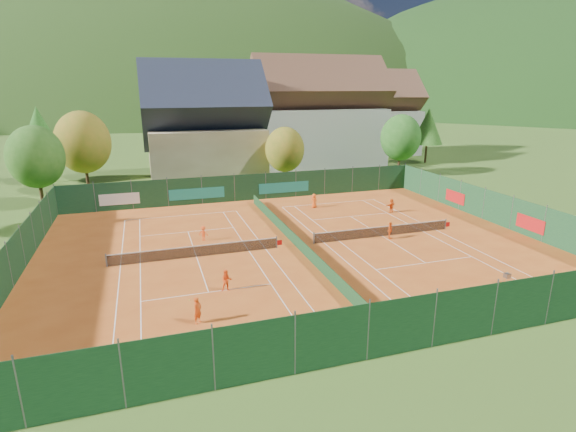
{
  "coord_description": "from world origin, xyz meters",
  "views": [
    {
      "loc": [
        -11.13,
        -32.66,
        12.68
      ],
      "look_at": [
        0.0,
        2.0,
        2.0
      ],
      "focal_mm": 28.0,
      "sensor_mm": 36.0,
      "label": 1
    }
  ],
  "objects_px": {
    "chalet": "(205,131)",
    "player_left_far": "(203,233)",
    "player_right_far_a": "(314,201)",
    "player_right_far_b": "(391,206)",
    "player_left_near": "(198,310)",
    "hotel_block_b": "(372,118)",
    "player_right_near": "(390,230)",
    "player_left_mid": "(227,280)",
    "ball_hopper": "(507,275)",
    "hotel_block_a": "(318,119)"
  },
  "relations": [
    {
      "from": "player_right_near",
      "to": "player_right_far_b",
      "type": "xyz_separation_m",
      "value": [
        4.39,
        7.31,
        -0.03
      ]
    },
    {
      "from": "player_left_mid",
      "to": "hotel_block_a",
      "type": "bearing_deg",
      "value": 67.15
    },
    {
      "from": "hotel_block_b",
      "to": "player_left_mid",
      "type": "distance_m",
      "value": 62.79
    },
    {
      "from": "hotel_block_a",
      "to": "player_left_near",
      "type": "bearing_deg",
      "value": -118.59
    },
    {
      "from": "hotel_block_b",
      "to": "player_right_near",
      "type": "distance_m",
      "value": 50.16
    },
    {
      "from": "chalet",
      "to": "player_left_mid",
      "type": "distance_m",
      "value": 37.18
    },
    {
      "from": "ball_hopper",
      "to": "player_right_far_b",
      "type": "bearing_deg",
      "value": 84.91
    },
    {
      "from": "player_right_far_b",
      "to": "player_right_near",
      "type": "bearing_deg",
      "value": 37.07
    },
    {
      "from": "hotel_block_a",
      "to": "ball_hopper",
      "type": "xyz_separation_m",
      "value": [
        -4.96,
        -47.06,
        -6.83
      ]
    },
    {
      "from": "hotel_block_b",
      "to": "player_right_far_a",
      "type": "relative_size",
      "value": 11.33
    },
    {
      "from": "player_right_far_a",
      "to": "player_left_far",
      "type": "bearing_deg",
      "value": 18.79
    },
    {
      "from": "player_right_far_a",
      "to": "chalet",
      "type": "bearing_deg",
      "value": -75.87
    },
    {
      "from": "hotel_block_b",
      "to": "player_right_far_b",
      "type": "relative_size",
      "value": 11.9
    },
    {
      "from": "hotel_block_a",
      "to": "player_left_near",
      "type": "distance_m",
      "value": 52.85
    },
    {
      "from": "player_right_near",
      "to": "player_right_far_b",
      "type": "relative_size",
      "value": 1.05
    },
    {
      "from": "hotel_block_a",
      "to": "player_left_mid",
      "type": "distance_m",
      "value": 48.71
    },
    {
      "from": "player_left_far",
      "to": "hotel_block_b",
      "type": "bearing_deg",
      "value": -104.02
    },
    {
      "from": "chalet",
      "to": "player_right_far_b",
      "type": "bearing_deg",
      "value": -56.39
    },
    {
      "from": "hotel_block_a",
      "to": "ball_hopper",
      "type": "bearing_deg",
      "value": -96.02
    },
    {
      "from": "player_right_near",
      "to": "player_right_far_a",
      "type": "relative_size",
      "value": 1.0
    },
    {
      "from": "hotel_block_a",
      "to": "player_right_far_b",
      "type": "xyz_separation_m",
      "value": [
        -3.39,
        -29.49,
        -6.66
      ]
    },
    {
      "from": "player_left_far",
      "to": "player_right_far_a",
      "type": "xyz_separation_m",
      "value": [
        12.67,
        7.01,
        0.13
      ]
    },
    {
      "from": "hotel_block_a",
      "to": "player_right_near",
      "type": "xyz_separation_m",
      "value": [
        -7.78,
        -36.8,
        -6.62
      ]
    },
    {
      "from": "ball_hopper",
      "to": "player_left_mid",
      "type": "height_order",
      "value": "player_left_mid"
    },
    {
      "from": "chalet",
      "to": "player_left_far",
      "type": "height_order",
      "value": "chalet"
    },
    {
      "from": "ball_hopper",
      "to": "player_right_far_a",
      "type": "relative_size",
      "value": 0.52
    },
    {
      "from": "player_right_far_a",
      "to": "player_right_far_b",
      "type": "xyz_separation_m",
      "value": [
        6.89,
        -4.18,
        -0.04
      ]
    },
    {
      "from": "chalet",
      "to": "player_left_near",
      "type": "distance_m",
      "value": 40.92
    },
    {
      "from": "chalet",
      "to": "player_left_mid",
      "type": "xyz_separation_m",
      "value": [
        -3.84,
        -36.51,
        -5.91
      ]
    },
    {
      "from": "hotel_block_a",
      "to": "hotel_block_b",
      "type": "height_order",
      "value": "hotel_block_a"
    },
    {
      "from": "hotel_block_b",
      "to": "ball_hopper",
      "type": "distance_m",
      "value": 58.55
    },
    {
      "from": "ball_hopper",
      "to": "chalet",
      "type": "bearing_deg",
      "value": 108.88
    },
    {
      "from": "ball_hopper",
      "to": "player_left_far",
      "type": "relative_size",
      "value": 0.63
    },
    {
      "from": "player_left_mid",
      "to": "player_right_near",
      "type": "relative_size",
      "value": 0.94
    },
    {
      "from": "chalet",
      "to": "player_left_near",
      "type": "height_order",
      "value": "chalet"
    },
    {
      "from": "chalet",
      "to": "player_left_mid",
      "type": "relative_size",
      "value": 11.37
    },
    {
      "from": "player_left_mid",
      "to": "player_right_far_a",
      "type": "height_order",
      "value": "player_right_far_a"
    },
    {
      "from": "player_left_far",
      "to": "player_right_far_a",
      "type": "bearing_deg",
      "value": -122.56
    },
    {
      "from": "ball_hopper",
      "to": "player_left_far",
      "type": "height_order",
      "value": "player_left_far"
    },
    {
      "from": "player_left_mid",
      "to": "player_left_near",
      "type": "bearing_deg",
      "value": -117.05
    },
    {
      "from": "player_left_mid",
      "to": "player_right_far_b",
      "type": "xyz_separation_m",
      "value": [
        19.45,
        13.02,
        0.01
      ]
    },
    {
      "from": "player_right_near",
      "to": "player_left_mid",
      "type": "bearing_deg",
      "value": 147.06
    },
    {
      "from": "ball_hopper",
      "to": "player_left_near",
      "type": "height_order",
      "value": "player_left_near"
    },
    {
      "from": "chalet",
      "to": "player_right_far_b",
      "type": "relative_size",
      "value": 11.16
    },
    {
      "from": "player_right_near",
      "to": "player_right_far_a",
      "type": "height_order",
      "value": "player_right_far_a"
    },
    {
      "from": "hotel_block_b",
      "to": "player_right_near",
      "type": "relative_size",
      "value": 11.37
    },
    {
      "from": "hotel_block_b",
      "to": "player_right_far_b",
      "type": "height_order",
      "value": "hotel_block_b"
    },
    {
      "from": "ball_hopper",
      "to": "player_right_near",
      "type": "bearing_deg",
      "value": 105.39
    },
    {
      "from": "ball_hopper",
      "to": "player_left_mid",
      "type": "bearing_deg",
      "value": 165.71
    },
    {
      "from": "chalet",
      "to": "ball_hopper",
      "type": "xyz_separation_m",
      "value": [
        14.04,
        -41.06,
        -6.07
      ]
    }
  ]
}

